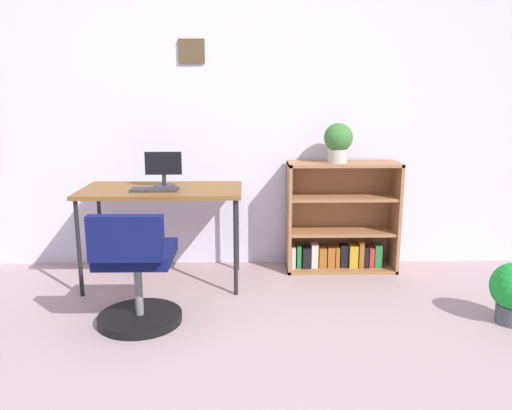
# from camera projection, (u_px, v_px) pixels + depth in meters

# --- Properties ---
(wall_back) EXTENTS (5.20, 0.12, 2.48)m
(wall_back) POSITION_uv_depth(u_px,v_px,m) (210.00, 114.00, 4.06)
(wall_back) COLOR silver
(wall_back) RESTS_ON ground_plane
(desk) EXTENTS (1.17, 0.61, 0.72)m
(desk) POSITION_uv_depth(u_px,v_px,m) (162.00, 195.00, 3.70)
(desk) COLOR brown
(desk) RESTS_ON ground_plane
(monitor) EXTENTS (0.27, 0.16, 0.26)m
(monitor) POSITION_uv_depth(u_px,v_px,m) (164.00, 169.00, 3.71)
(monitor) COLOR #262628
(monitor) RESTS_ON desk
(keyboard) EXTENTS (0.33, 0.14, 0.02)m
(keyboard) POSITION_uv_depth(u_px,v_px,m) (154.00, 190.00, 3.58)
(keyboard) COLOR #2F2A30
(keyboard) RESTS_ON desk
(office_chair) EXTENTS (0.52, 0.55, 0.74)m
(office_chair) POSITION_uv_depth(u_px,v_px,m) (136.00, 276.00, 3.04)
(office_chair) COLOR black
(office_chair) RESTS_ON ground_plane
(bookshelf_low) EXTENTS (0.87, 0.30, 0.87)m
(bookshelf_low) POSITION_uv_depth(u_px,v_px,m) (340.00, 223.00, 4.07)
(bookshelf_low) COLOR #9A6740
(bookshelf_low) RESTS_ON ground_plane
(potted_plant_on_shelf) EXTENTS (0.22, 0.22, 0.30)m
(potted_plant_on_shelf) POSITION_uv_depth(u_px,v_px,m) (338.00, 141.00, 3.88)
(potted_plant_on_shelf) COLOR #B7B2A8
(potted_plant_on_shelf) RESTS_ON bookshelf_low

